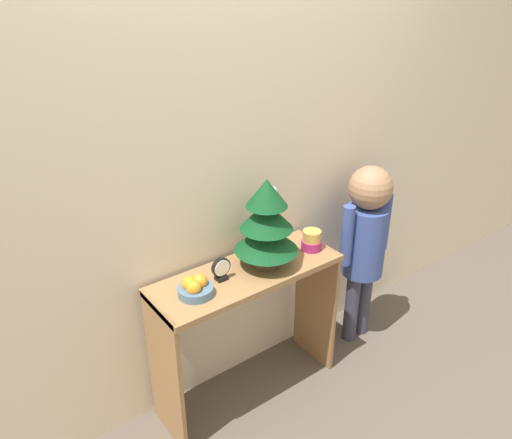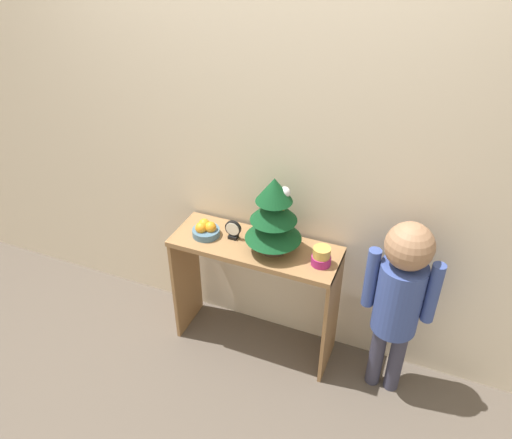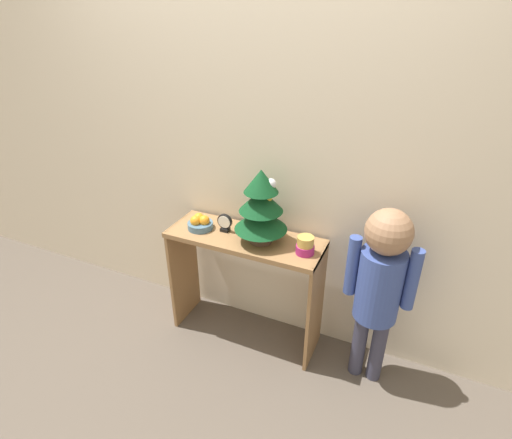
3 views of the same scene
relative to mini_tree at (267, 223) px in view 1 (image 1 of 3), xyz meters
name	(u,v)px [view 1 (image 1 of 3)]	position (x,y,z in m)	size (l,w,h in m)	color
ground_plane	(267,409)	(-0.11, -0.16, -0.96)	(12.00, 12.00, 0.00)	brown
back_wall	(219,155)	(-0.11, 0.22, 0.29)	(7.00, 0.05, 2.50)	beige
console_table	(247,305)	(-0.11, 0.01, -0.41)	(0.94, 0.33, 0.74)	olive
mini_tree	(267,223)	(0.00, 0.00, 0.00)	(0.30, 0.30, 0.44)	#4C3828
fruit_bowl	(195,288)	(-0.40, -0.01, -0.18)	(0.15, 0.15, 0.09)	#476B84
singing_bowl	(312,241)	(0.27, -0.02, -0.17)	(0.10, 0.10, 0.10)	#9E2366
desk_clock	(221,269)	(-0.24, 0.02, -0.17)	(0.09, 0.04, 0.11)	black
child_figure	(365,234)	(0.68, -0.02, -0.27)	(0.36, 0.23, 1.09)	#38384C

